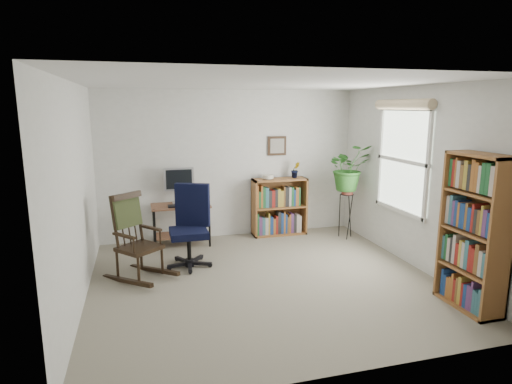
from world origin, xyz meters
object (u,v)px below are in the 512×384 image
object	(u,v)px
desk	(181,225)
rocking_chair	(139,236)
office_chair	(188,226)
low_bookshelf	(279,207)
tall_bookshelf	(474,233)

from	to	relation	value
desk	rocking_chair	xyz separation A→B (m)	(-0.63, -1.21, 0.23)
office_chair	rocking_chair	distance (m)	0.69
rocking_chair	low_bookshelf	distance (m)	2.64
desk	tall_bookshelf	bearing A→B (deg)	-46.91
rocking_chair	desk	bearing A→B (deg)	22.61
desk	rocking_chair	distance (m)	1.39
office_chair	tall_bookshelf	world-z (taller)	tall_bookshelf
office_chair	tall_bookshelf	xyz separation A→B (m)	(2.77, -2.00, 0.27)
office_chair	rocking_chair	xyz separation A→B (m)	(-0.64, -0.25, -0.01)
office_chair	tall_bookshelf	size ratio (longest dim) A/B	0.67
rocking_chair	office_chair	bearing A→B (deg)	-18.78
office_chair	rocking_chair	bearing A→B (deg)	-136.09
low_bookshelf	tall_bookshelf	world-z (taller)	tall_bookshelf
desk	low_bookshelf	distance (m)	1.66
desk	office_chair	distance (m)	1.00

